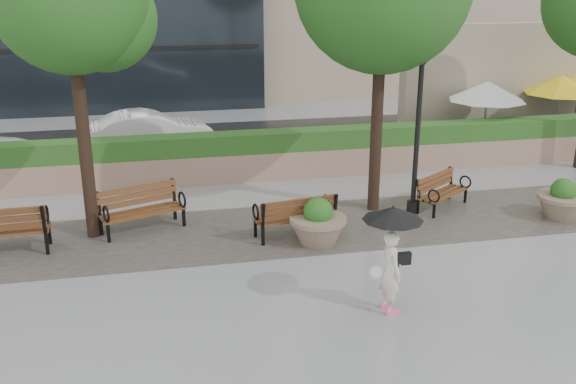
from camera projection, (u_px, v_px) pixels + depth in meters
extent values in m
plane|color=gray|center=(371.00, 283.00, 12.17)|extent=(100.00, 100.00, 0.00)
cube|color=#383330|center=(328.00, 225.00, 14.94)|extent=(28.00, 3.20, 0.01)
cube|color=#9A7563|center=(292.00, 163.00, 18.52)|extent=(24.00, 0.80, 0.80)
cube|color=#27551C|center=(292.00, 140.00, 18.30)|extent=(24.00, 0.75, 0.55)
cube|color=tan|center=(535.00, 81.00, 22.68)|extent=(10.00, 0.60, 4.00)
cube|color=#27551C|center=(554.00, 139.00, 21.04)|extent=(8.00, 0.50, 0.90)
cube|color=black|center=(267.00, 142.00, 22.35)|extent=(40.00, 7.00, 0.00)
torus|color=black|center=(47.00, 215.00, 13.64)|extent=(0.07, 0.42, 0.42)
cube|color=brown|center=(143.00, 212.00, 14.48)|extent=(1.95, 1.19, 0.05)
cube|color=brown|center=(137.00, 195.00, 14.61)|extent=(1.80, 0.78, 0.44)
cube|color=black|center=(143.00, 221.00, 14.57)|extent=(1.99, 1.28, 0.48)
torus|color=black|center=(106.00, 214.00, 13.81)|extent=(0.18, 0.38, 0.39)
torus|color=black|center=(182.00, 200.00, 14.72)|extent=(0.18, 0.38, 0.39)
cube|color=brown|center=(295.00, 217.00, 14.24)|extent=(1.87, 0.83, 0.05)
cube|color=brown|center=(300.00, 208.00, 13.89)|extent=(1.80, 0.42, 0.42)
cube|color=black|center=(295.00, 226.00, 14.28)|extent=(1.88, 0.93, 0.46)
torus|color=black|center=(326.00, 202.00, 14.64)|extent=(0.11, 0.37, 0.37)
torus|color=black|center=(256.00, 212.00, 14.04)|extent=(0.11, 0.37, 0.37)
cube|color=brown|center=(444.00, 194.00, 15.91)|extent=(1.60, 1.32, 0.04)
cube|color=brown|center=(436.00, 181.00, 15.99)|extent=(1.39, 1.01, 0.38)
cube|color=black|center=(442.00, 200.00, 15.99)|extent=(1.65, 1.39, 0.41)
torus|color=black|center=(434.00, 196.00, 15.23)|extent=(0.23, 0.30, 0.33)
torus|color=black|center=(465.00, 182.00, 16.28)|extent=(0.23, 0.30, 0.33)
cylinder|color=#7F6B56|center=(318.00, 219.00, 13.80)|extent=(1.24, 1.24, 0.10)
sphere|color=#1E4B15|center=(318.00, 212.00, 13.75)|extent=(0.64, 0.64, 0.64)
cylinder|color=#7F6B56|center=(563.00, 197.00, 15.29)|extent=(1.17, 1.17, 0.09)
sphere|color=#1E4B15|center=(564.00, 191.00, 15.23)|extent=(0.60, 0.60, 0.60)
cylinder|color=black|center=(417.00, 140.00, 15.18)|extent=(0.12, 0.12, 3.66)
cylinder|color=black|center=(413.00, 207.00, 15.72)|extent=(0.28, 0.28, 0.30)
sphere|color=black|center=(422.00, 60.00, 14.57)|extent=(0.24, 0.24, 0.24)
cylinder|color=black|center=(83.00, 130.00, 13.58)|extent=(0.28, 0.28, 4.83)
sphere|color=#1E4B15|center=(103.00, 18.00, 13.24)|extent=(2.22, 2.22, 2.22)
cylinder|color=black|center=(377.00, 110.00, 15.19)|extent=(0.28, 0.28, 5.00)
sphere|color=#1E4B15|center=(402.00, 6.00, 14.83)|extent=(2.80, 2.80, 2.80)
cylinder|color=black|center=(482.00, 150.00, 21.19)|extent=(0.40, 0.40, 0.10)
cylinder|color=#99999E|center=(485.00, 119.00, 20.86)|extent=(0.06, 0.06, 2.20)
cone|color=white|center=(488.00, 91.00, 20.57)|extent=(2.50, 2.50, 0.60)
cylinder|color=black|center=(554.00, 141.00, 22.40)|extent=(0.40, 0.40, 0.10)
cylinder|color=#99999E|center=(558.00, 111.00, 22.07)|extent=(0.06, 0.06, 2.20)
cone|color=yellow|center=(562.00, 85.00, 21.78)|extent=(2.50, 2.50, 0.60)
cylinder|color=black|center=(571.00, 139.00, 22.67)|extent=(0.40, 0.40, 0.10)
cylinder|color=#99999E|center=(576.00, 109.00, 22.33)|extent=(0.06, 0.06, 2.20)
imported|color=white|center=(149.00, 132.00, 20.97)|extent=(4.30, 2.07, 1.36)
imported|color=beige|center=(391.00, 269.00, 10.91)|extent=(0.42, 0.59, 1.58)
cube|color=#F2598C|center=(386.00, 305.00, 11.26)|extent=(0.11, 0.22, 0.08)
cube|color=#F2598C|center=(392.00, 312.00, 11.02)|extent=(0.11, 0.22, 0.08)
cube|color=black|center=(402.00, 259.00, 10.96)|extent=(0.11, 0.30, 0.22)
sphere|color=white|center=(378.00, 272.00, 11.12)|extent=(0.28, 0.28, 0.28)
cylinder|color=black|center=(392.00, 236.00, 10.76)|extent=(0.02, 0.02, 0.84)
cone|color=black|center=(393.00, 214.00, 10.64)|extent=(1.03, 1.03, 0.22)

